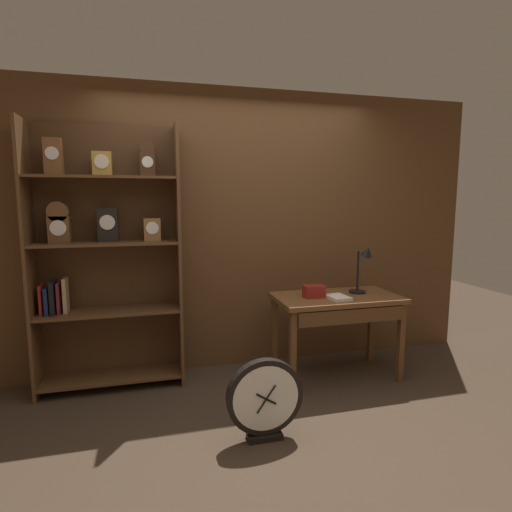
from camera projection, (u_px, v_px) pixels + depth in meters
name	position (u px, v px, depth m)	size (l,w,h in m)	color
ground_plane	(283.00, 438.00, 2.77)	(10.00, 10.00, 0.00)	#3D2D21
back_wood_panel	(238.00, 231.00, 3.89)	(4.80, 0.05, 2.60)	brown
bookshelf	(105.00, 255.00, 3.42)	(1.18, 0.36, 2.21)	brown
workbench	(338.00, 307.00, 3.64)	(1.10, 0.60, 0.75)	brown
desk_lamp	(363.00, 266.00, 3.71)	(0.20, 0.20, 0.44)	black
toolbox_small	(314.00, 291.00, 3.58)	(0.18, 0.12, 0.11)	maroon
open_repair_manual	(338.00, 297.00, 3.54)	(0.16, 0.22, 0.03)	silver
round_clock_large	(265.00, 399.00, 2.73)	(0.52, 0.11, 0.56)	black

